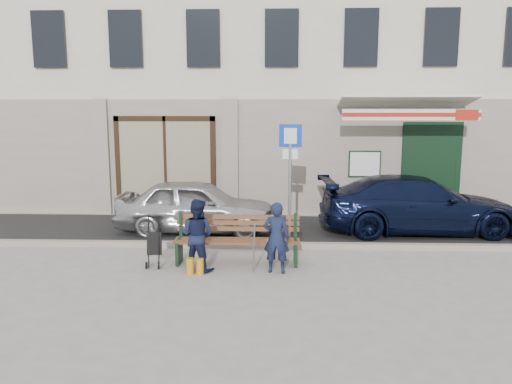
{
  "coord_description": "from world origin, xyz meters",
  "views": [
    {
      "loc": [
        -0.18,
        -8.83,
        2.95
      ],
      "look_at": [
        -0.56,
        1.6,
        1.2
      ],
      "focal_mm": 35.0,
      "sensor_mm": 36.0,
      "label": 1
    }
  ],
  "objects_px": {
    "bench": "(235,240)",
    "man": "(276,238)",
    "car_silver": "(196,206)",
    "car_navy": "(418,204)",
    "woman": "(197,235)",
    "parking_sign": "(290,165)",
    "stroller": "(154,245)"
  },
  "relations": [
    {
      "from": "woman",
      "to": "stroller",
      "type": "bearing_deg",
      "value": 6.13
    },
    {
      "from": "parking_sign",
      "to": "stroller",
      "type": "xyz_separation_m",
      "value": [
        -2.59,
        -1.63,
        -1.34
      ]
    },
    {
      "from": "car_silver",
      "to": "parking_sign",
      "type": "relative_size",
      "value": 1.45
    },
    {
      "from": "car_silver",
      "to": "car_navy",
      "type": "bearing_deg",
      "value": -86.39
    },
    {
      "from": "woman",
      "to": "car_silver",
      "type": "bearing_deg",
      "value": -60.59
    },
    {
      "from": "parking_sign",
      "to": "man",
      "type": "bearing_deg",
      "value": -89.28
    },
    {
      "from": "bench",
      "to": "man",
      "type": "relative_size",
      "value": 1.84
    },
    {
      "from": "car_navy",
      "to": "bench",
      "type": "height_order",
      "value": "car_navy"
    },
    {
      "from": "woman",
      "to": "car_navy",
      "type": "bearing_deg",
      "value": -127.5
    },
    {
      "from": "bench",
      "to": "man",
      "type": "bearing_deg",
      "value": -32.77
    },
    {
      "from": "car_navy",
      "to": "parking_sign",
      "type": "distance_m",
      "value": 3.51
    },
    {
      "from": "car_navy",
      "to": "parking_sign",
      "type": "relative_size",
      "value": 1.79
    },
    {
      "from": "car_navy",
      "to": "stroller",
      "type": "bearing_deg",
      "value": 114.84
    },
    {
      "from": "parking_sign",
      "to": "bench",
      "type": "bearing_deg",
      "value": -118.28
    },
    {
      "from": "man",
      "to": "woman",
      "type": "bearing_deg",
      "value": 4.59
    },
    {
      "from": "car_silver",
      "to": "bench",
      "type": "distance_m",
      "value": 2.69
    },
    {
      "from": "car_silver",
      "to": "man",
      "type": "height_order",
      "value": "man"
    },
    {
      "from": "car_silver",
      "to": "woman",
      "type": "xyz_separation_m",
      "value": [
        0.46,
        -2.87,
        0.02
      ]
    },
    {
      "from": "car_silver",
      "to": "car_navy",
      "type": "relative_size",
      "value": 0.81
    },
    {
      "from": "parking_sign",
      "to": "woman",
      "type": "bearing_deg",
      "value": -124.04
    },
    {
      "from": "car_navy",
      "to": "woman",
      "type": "distance_m",
      "value": 5.74
    },
    {
      "from": "stroller",
      "to": "car_navy",
      "type": "bearing_deg",
      "value": 18.14
    },
    {
      "from": "car_navy",
      "to": "stroller",
      "type": "height_order",
      "value": "car_navy"
    },
    {
      "from": "parking_sign",
      "to": "stroller",
      "type": "bearing_deg",
      "value": -138.49
    },
    {
      "from": "man",
      "to": "woman",
      "type": "xyz_separation_m",
      "value": [
        -1.45,
        0.08,
        0.02
      ]
    },
    {
      "from": "car_navy",
      "to": "woman",
      "type": "bearing_deg",
      "value": 120.55
    },
    {
      "from": "parking_sign",
      "to": "man",
      "type": "distance_m",
      "value": 2.23
    },
    {
      "from": "car_silver",
      "to": "stroller",
      "type": "relative_size",
      "value": 4.05
    },
    {
      "from": "car_silver",
      "to": "man",
      "type": "bearing_deg",
      "value": -145.54
    },
    {
      "from": "car_navy",
      "to": "bench",
      "type": "relative_size",
      "value": 1.95
    },
    {
      "from": "man",
      "to": "stroller",
      "type": "bearing_deg",
      "value": 0.5
    },
    {
      "from": "car_silver",
      "to": "woman",
      "type": "height_order",
      "value": "woman"
    }
  ]
}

